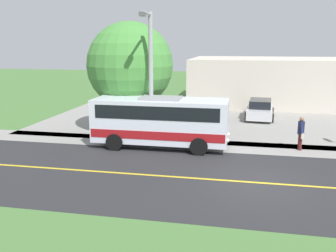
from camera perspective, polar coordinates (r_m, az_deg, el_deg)
ground_plane at (r=15.43m, az=13.92°, el=-8.61°), size 120.00×120.00×0.00m
road_surface at (r=15.43m, az=13.92°, el=-8.60°), size 8.00×100.00×0.01m
sidewalk at (r=20.36m, az=13.30°, el=-3.33°), size 2.40×100.00×0.01m
parking_lot_surface at (r=27.62m, az=19.04°, el=0.51°), size 14.00×36.00×0.01m
road_centre_line at (r=15.43m, az=13.92°, el=-8.58°), size 0.16×100.00×0.00m
shuttle_bus_front at (r=19.74m, az=-1.16°, el=1.03°), size 2.66×7.33×2.74m
pedestrian_with_bags at (r=20.48m, az=20.02°, el=-0.91°), size 0.72×0.34×1.78m
street_light_pole at (r=19.89m, az=-2.79°, el=8.29°), size 1.97×0.24×7.16m
parked_car_near at (r=28.38m, az=14.17°, el=2.54°), size 4.52×2.27×1.45m
tree_curbside at (r=22.82m, az=-5.95°, el=9.38°), size 5.30×5.30×6.87m
commercial_building at (r=36.19m, az=17.90°, el=6.69°), size 10.00×17.38×4.19m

